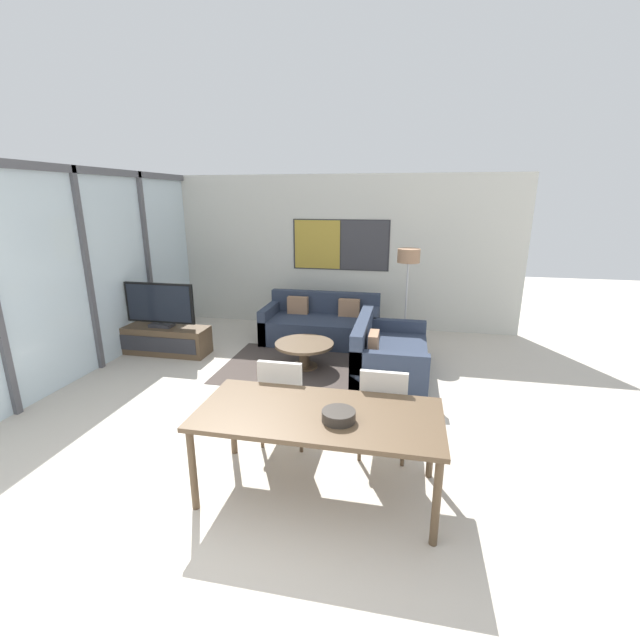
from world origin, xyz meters
TOP-DOWN VIEW (x-y plane):
  - ground_plane at (0.00, 0.00)m, footprint 24.00×24.00m
  - wall_back at (0.01, 5.67)m, footprint 6.86×0.09m
  - window_wall_left at (-2.92, 2.84)m, footprint 0.07×5.67m
  - area_rug at (0.02, 3.43)m, footprint 2.37×1.69m
  - tv_console at (-2.32, 3.57)m, footprint 1.47×0.47m
  - television at (-2.32, 3.57)m, footprint 1.14×0.20m
  - sofa_main at (0.02, 4.70)m, footprint 1.94×0.96m
  - sofa_side at (1.18, 3.39)m, footprint 0.96×1.61m
  - coffee_table at (0.02, 3.43)m, footprint 0.85×0.85m
  - dining_table at (0.79, 0.78)m, footprint 1.96×0.91m
  - dining_chair_left at (0.30, 1.44)m, footprint 0.46×0.46m
  - dining_chair_centre at (1.27, 1.41)m, footprint 0.46×0.46m
  - fruit_bowl at (0.97, 0.68)m, footprint 0.26×0.26m
  - floor_lamp at (1.43, 4.73)m, footprint 0.36×0.36m

SIDE VIEW (x-z plane):
  - ground_plane at x=0.00m, z-range 0.00..0.00m
  - area_rug at x=0.02m, z-range 0.00..0.01m
  - tv_console at x=-2.32m, z-range 0.00..0.44m
  - sofa_side at x=1.18m, z-range -0.13..0.66m
  - sofa_main at x=0.02m, z-range -0.13..0.67m
  - coffee_table at x=0.02m, z-range 0.10..0.47m
  - dining_chair_left at x=0.30m, z-range 0.06..0.98m
  - dining_chair_centre at x=1.27m, z-range 0.06..0.98m
  - dining_table at x=0.79m, z-range 0.31..1.05m
  - television at x=-2.32m, z-range 0.43..1.14m
  - fruit_bowl at x=0.97m, z-range 0.75..0.83m
  - floor_lamp at x=1.43m, z-range 0.58..2.19m
  - wall_back at x=0.01m, z-range 0.01..2.81m
  - window_wall_left at x=-2.92m, z-range 0.13..2.93m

